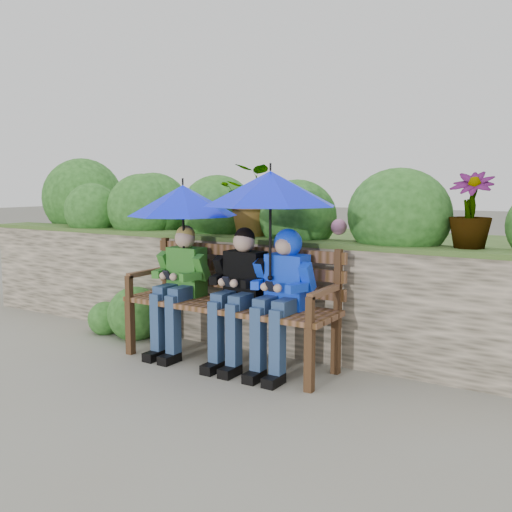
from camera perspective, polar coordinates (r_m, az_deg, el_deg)
The scene contains 8 objects.
ground at distance 4.69m, azimuth -0.66°, elevation -11.72°, with size 60.00×60.00×0.00m, color gray.
garden_backdrop at distance 5.97m, azimuth 6.18°, elevation -1.24°, with size 8.00×2.87×1.89m.
park_bench at distance 4.89m, azimuth -2.30°, elevation -3.95°, with size 1.92×0.56×1.01m.
boy_left at distance 5.10m, azimuth -7.63°, elevation -2.56°, with size 0.48×0.56×1.16m.
boy_middle at distance 4.74m, azimuth -1.74°, elevation -3.23°, with size 0.49×0.57×1.16m.
boy_right at distance 4.53m, azimuth 2.59°, elevation -3.15°, with size 0.49×0.59×1.17m.
umbrella_left at distance 5.04m, azimuth -7.31°, elevation 5.52°, with size 0.96×0.96×0.83m.
umbrella_right at distance 4.47m, azimuth 1.45°, elevation 6.75°, with size 1.07×1.07×0.92m.
Camera 1 is at (2.37, -3.74, 1.53)m, focal length 40.00 mm.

